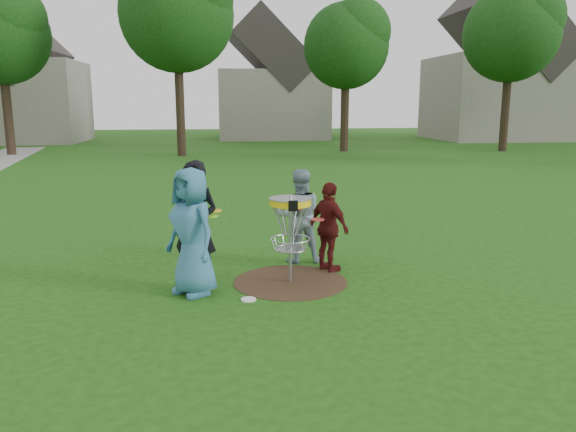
{
  "coord_description": "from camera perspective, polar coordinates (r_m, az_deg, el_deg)",
  "views": [
    {
      "loc": [
        -1.07,
        -8.39,
        2.8
      ],
      "look_at": [
        0.0,
        0.3,
        1.0
      ],
      "focal_mm": 35.0,
      "sensor_mm": 36.0,
      "label": 1
    }
  ],
  "objects": [
    {
      "name": "tree_row",
      "position": [
        29.3,
        -4.22,
        18.25
      ],
      "size": [
        51.2,
        17.42,
        9.9
      ],
      "color": "#38281C",
      "rests_on": "ground"
    },
    {
      "name": "player_maroon",
      "position": [
        9.31,
        4.2,
        -1.13
      ],
      "size": [
        0.76,
        0.94,
        1.5
      ],
      "primitive_type": "imported",
      "rotation": [
        0.0,
        0.0,
        2.1
      ],
      "color": "#4F1212",
      "rests_on": "ground"
    },
    {
      "name": "disc_golf_basket",
      "position": [
        8.64,
        0.24,
        -0.27
      ],
      "size": [
        0.66,
        0.67,
        1.38
      ],
      "color": "#9EA0A5",
      "rests_on": "ground"
    },
    {
      "name": "player_blue",
      "position": [
        8.25,
        -9.74,
        -1.59
      ],
      "size": [
        1.05,
        1.09,
        1.88
      ],
      "primitive_type": "imported",
      "rotation": [
        0.0,
        0.0,
        -0.87
      ],
      "color": "teal",
      "rests_on": "ground"
    },
    {
      "name": "held_discs",
      "position": [
        8.78,
        -2.61,
        0.25
      ],
      "size": [
        1.92,
        1.38,
        0.3
      ],
      "color": "#90FB1B",
      "rests_on": "ground"
    },
    {
      "name": "disc_on_grass",
      "position": [
        8.14,
        -4.04,
        -8.45
      ],
      "size": [
        0.22,
        0.22,
        0.02
      ],
      "primitive_type": "cylinder",
      "color": "white",
      "rests_on": "ground"
    },
    {
      "name": "dirt_patch",
      "position": [
        8.9,
        0.24,
        -6.68
      ],
      "size": [
        1.8,
        1.8,
        0.01
      ],
      "primitive_type": "cylinder",
      "color": "#47331E",
      "rests_on": "ground"
    },
    {
      "name": "player_grey",
      "position": [
        9.82,
        1.14,
        0.02
      ],
      "size": [
        0.81,
        0.64,
        1.65
      ],
      "primitive_type": "imported",
      "rotation": [
        0.0,
        0.0,
        3.12
      ],
      "color": "#7E96A2",
      "rests_on": "ground"
    },
    {
      "name": "player_black",
      "position": [
        8.42,
        -9.37,
        -1.03
      ],
      "size": [
        0.85,
        0.76,
        1.96
      ],
      "primitive_type": "imported",
      "rotation": [
        0.0,
        0.0,
        -0.52
      ],
      "color": "black",
      "rests_on": "ground"
    },
    {
      "name": "ground",
      "position": [
        8.9,
        0.24,
        -6.7
      ],
      "size": [
        100.0,
        100.0,
        0.0
      ],
      "primitive_type": "plane",
      "color": "#19470F",
      "rests_on": "ground"
    },
    {
      "name": "house_row",
      "position": [
        41.88,
        1.05,
        13.44
      ],
      "size": [
        44.5,
        10.65,
        11.62
      ],
      "color": "gray",
      "rests_on": "ground"
    }
  ]
}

